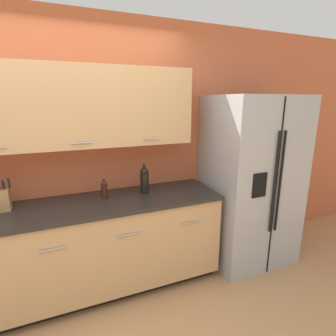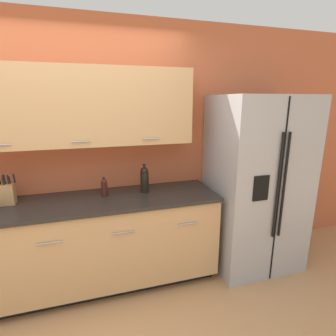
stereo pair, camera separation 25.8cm
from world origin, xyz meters
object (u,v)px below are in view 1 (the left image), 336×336
object	(u,v)px
wine_bottle	(144,180)
oil_bottle	(104,189)
knife_block	(0,199)
refrigerator	(250,181)

from	to	relation	value
wine_bottle	oil_bottle	bearing A→B (deg)	179.75
knife_block	wine_bottle	bearing A→B (deg)	-1.51
refrigerator	knife_block	distance (m)	2.45
refrigerator	knife_block	size ratio (longest dim) A/B	6.79
wine_bottle	knife_block	bearing A→B (deg)	178.49
knife_block	wine_bottle	size ratio (longest dim) A/B	0.95
knife_block	wine_bottle	distance (m)	1.24
refrigerator	wine_bottle	distance (m)	1.21
knife_block	oil_bottle	world-z (taller)	knife_block
knife_block	oil_bottle	size ratio (longest dim) A/B	1.47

